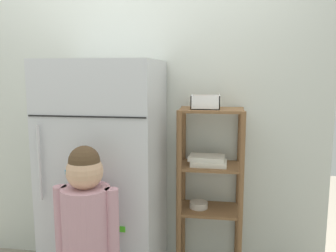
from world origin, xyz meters
name	(u,v)px	position (x,y,z in m)	size (l,w,h in m)	color
kitchen_wall_back	(139,132)	(0.00, 0.39, 1.03)	(2.78, 0.03, 2.06)	silver
refrigerator	(107,178)	(-0.14, 0.02, 0.78)	(0.70, 0.71, 1.56)	silver
child_standing	(87,226)	(-0.09, -0.49, 0.67)	(0.36, 0.26, 1.11)	#55374F
pantry_shelf_unit	(209,177)	(0.54, 0.20, 0.76)	(0.44, 0.31, 1.24)	brown
fruit_bin	(204,103)	(0.50, 0.19, 1.28)	(0.19, 0.15, 0.09)	white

